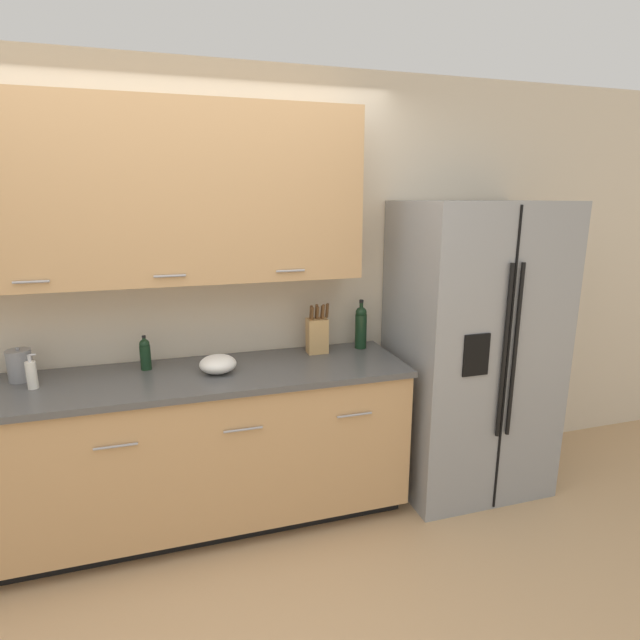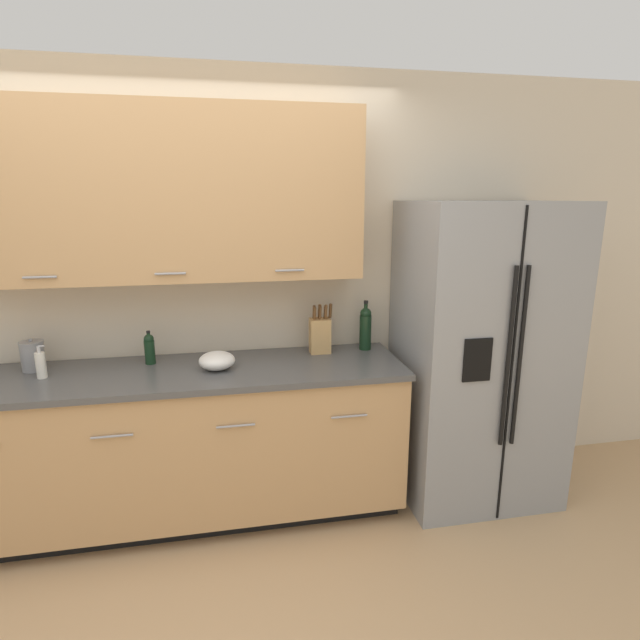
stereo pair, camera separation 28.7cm
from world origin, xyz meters
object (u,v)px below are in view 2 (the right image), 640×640
Objects in this scene: wine_bottle at (365,327)px; soap_dispenser at (41,365)px; mixing_bowl at (217,361)px; refrigerator at (479,354)px; oil_bottle at (150,348)px; knife_block at (320,334)px; steel_canister at (33,356)px.

wine_bottle is 1.85m from soap_dispenser.
wine_bottle is 0.95m from mixing_bowl.
refrigerator reaches higher than oil_bottle.
knife_block is 1.57× the size of oil_bottle.
oil_bottle is at bearing -178.42° from wine_bottle.
soap_dispenser is (-2.50, 0.06, 0.08)m from refrigerator.
knife_block is 1.01m from oil_bottle.
refrigerator is at bearing -1.30° from soap_dispenser.
refrigerator reaches higher than wine_bottle.
refrigerator is 1.59m from mixing_bowl.
wine_bottle reaches higher than knife_block.
wine_bottle is 1.93m from steel_canister.
wine_bottle reaches higher than steel_canister.
knife_block is at bearing 17.04° from mixing_bowl.
soap_dispenser is 0.92× the size of oil_bottle.
oil_bottle is at bearing 155.53° from mixing_bowl.
oil_bottle is at bearing 14.20° from soap_dispenser.
mixing_bowl is (1.00, -0.18, -0.03)m from steel_canister.
mixing_bowl is (-0.63, -0.19, -0.07)m from knife_block.
knife_block reaches higher than mixing_bowl.
refrigerator is 10.11× the size of steel_canister.
refrigerator is 2.50m from soap_dispenser.
knife_block is at bearing 1.06° from oil_bottle.
refrigerator is 5.88× the size of wine_bottle.
mixing_bowl is at bearing -24.47° from oil_bottle.
oil_bottle is 0.42m from mixing_bowl.
steel_canister reaches higher than soap_dispenser.
refrigerator is at bearing -4.45° from steel_canister.
soap_dispenser is (-1.54, -0.15, -0.04)m from knife_block.
mixing_bowl is at bearing -10.28° from steel_canister.
soap_dispenser is 0.99× the size of steel_canister.
steel_canister is at bearing -179.66° from knife_block.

